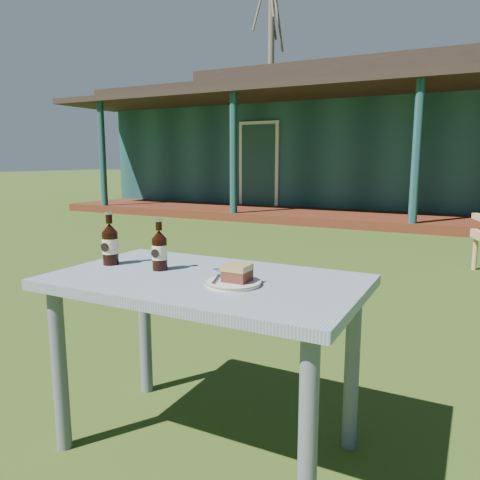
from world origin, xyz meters
The scene contains 10 objects.
ground centered at (0.00, 0.00, 0.00)m, with size 80.00×80.00×0.00m, color #334916.
pavilion centered at (0.00, 9.39, 1.61)m, with size 15.80×8.30×3.45m.
tree_left centered at (-8.00, 17.50, 5.25)m, with size 0.28×0.28×10.50m, color brown.
cafe_table centered at (0.00, -1.60, 0.62)m, with size 1.20×0.70×0.72m.
plate centered at (0.15, -1.65, 0.73)m, with size 0.20×0.20×0.01m.
cake_slice centered at (0.16, -1.64, 0.77)m, with size 0.09×0.09×0.06m.
fork centered at (0.09, -1.66, 0.74)m, with size 0.01×0.14×0.00m, color silver.
cola_bottle_near centered at (-0.23, -1.58, 0.80)m, with size 0.06×0.06×0.21m.
cola_bottle_far centered at (-0.48, -1.59, 0.81)m, with size 0.07×0.07×0.23m.
bottle_cap centered at (-0.01, -1.49, 0.72)m, with size 0.03×0.03×0.01m, color silver.
Camera 1 is at (0.92, -3.10, 1.17)m, focal length 35.00 mm.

